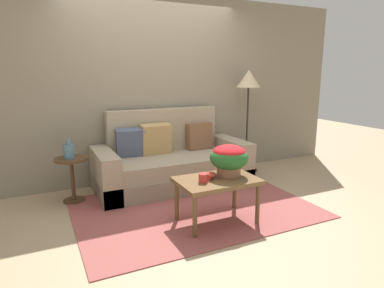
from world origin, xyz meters
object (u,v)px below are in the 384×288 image
at_px(potted_plant, 229,158).
at_px(coffee_table, 217,184).
at_px(snack_bowl, 210,175).
at_px(floor_lamp, 248,89).
at_px(couch, 171,163).
at_px(table_vase, 69,151).
at_px(coffee_mug, 204,178).
at_px(side_table, 72,172).

bearing_deg(potted_plant, coffee_table, -163.84).
bearing_deg(potted_plant, snack_bowl, -179.77).
bearing_deg(floor_lamp, coffee_table, -133.50).
bearing_deg(couch, snack_bowl, -93.04).
distance_m(snack_bowl, table_vase, 1.74).
height_order(potted_plant, snack_bowl, potted_plant).
relative_size(potted_plant, table_vase, 1.79).
relative_size(couch, coffee_mug, 15.26).
height_order(coffee_mug, table_vase, table_vase).
bearing_deg(side_table, floor_lamp, 3.59).
height_order(floor_lamp, potted_plant, floor_lamp).
bearing_deg(snack_bowl, floor_lamp, 44.31).
bearing_deg(potted_plant, couch, 97.29).
relative_size(coffee_table, table_vase, 3.66).
height_order(couch, coffee_mug, couch).
distance_m(side_table, snack_bowl, 1.73).
xyz_separation_m(floor_lamp, potted_plant, (-1.18, -1.37, -0.62)).
bearing_deg(couch, potted_plant, -82.71).
height_order(potted_plant, table_vase, potted_plant).
relative_size(floor_lamp, potted_plant, 3.90).
relative_size(floor_lamp, table_vase, 6.99).
xyz_separation_m(coffee_table, side_table, (-1.29, 1.25, -0.04)).
bearing_deg(coffee_table, snack_bowl, 140.86).
height_order(floor_lamp, table_vase, floor_lamp).
height_order(floor_lamp, snack_bowl, floor_lamp).
height_order(floor_lamp, coffee_mug, floor_lamp).
bearing_deg(potted_plant, floor_lamp, 49.28).
xyz_separation_m(coffee_mug, snack_bowl, (0.12, 0.08, -0.01)).
relative_size(coffee_table, snack_bowl, 6.29).
distance_m(couch, table_vase, 1.36).
bearing_deg(floor_lamp, potted_plant, -130.72).
bearing_deg(snack_bowl, side_table, 135.70).
distance_m(coffee_table, table_vase, 1.82).
height_order(coffee_table, table_vase, table_vase).
distance_m(floor_lamp, potted_plant, 1.91).
distance_m(floor_lamp, snack_bowl, 2.11).
distance_m(coffee_mug, snack_bowl, 0.15).
height_order(couch, coffee_table, couch).
relative_size(potted_plant, coffee_mug, 2.98).
bearing_deg(table_vase, coffee_mug, -48.42).
height_order(couch, table_vase, couch).
bearing_deg(couch, side_table, -178.28).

